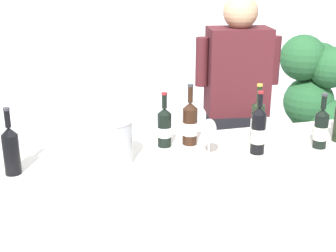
{
  "coord_description": "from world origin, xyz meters",
  "views": [
    {
      "loc": [
        -0.72,
        -2.24,
        1.87
      ],
      "look_at": [
        -0.13,
        0.0,
        1.05
      ],
      "focal_mm": 50.57,
      "sensor_mm": 36.0,
      "label": 1
    }
  ],
  "objects_px": {
    "person_server": "(235,124)",
    "potted_shrub": "(313,98)",
    "wine_bottle_2": "(11,149)",
    "wine_bottle_6": "(190,123)",
    "ice_bucket": "(109,141)",
    "wine_bottle_1": "(321,128)",
    "wine_bottle_4": "(258,120)",
    "wine_bottle_3": "(164,127)",
    "wine_bottle_0": "(258,130)",
    "wine_glass": "(209,131)"
  },
  "relations": [
    {
      "from": "person_server",
      "to": "potted_shrub",
      "type": "height_order",
      "value": "person_server"
    },
    {
      "from": "wine_bottle_2",
      "to": "potted_shrub",
      "type": "bearing_deg",
      "value": 26.78
    },
    {
      "from": "wine_bottle_2",
      "to": "potted_shrub",
      "type": "distance_m",
      "value": 2.62
    },
    {
      "from": "wine_bottle_6",
      "to": "ice_bucket",
      "type": "bearing_deg",
      "value": -163.03
    },
    {
      "from": "wine_bottle_1",
      "to": "wine_bottle_6",
      "type": "bearing_deg",
      "value": 160.95
    },
    {
      "from": "wine_bottle_1",
      "to": "ice_bucket",
      "type": "xyz_separation_m",
      "value": [
        -1.13,
        0.09,
        0.01
      ]
    },
    {
      "from": "wine_bottle_4",
      "to": "wine_bottle_3",
      "type": "bearing_deg",
      "value": 175.21
    },
    {
      "from": "wine_bottle_3",
      "to": "wine_bottle_6",
      "type": "relative_size",
      "value": 0.89
    },
    {
      "from": "potted_shrub",
      "to": "wine_bottle_0",
      "type": "bearing_deg",
      "value": -131.49
    },
    {
      "from": "wine_bottle_1",
      "to": "wine_bottle_4",
      "type": "distance_m",
      "value": 0.34
    },
    {
      "from": "wine_bottle_0",
      "to": "wine_bottle_2",
      "type": "relative_size",
      "value": 1.03
    },
    {
      "from": "wine_bottle_3",
      "to": "person_server",
      "type": "xyz_separation_m",
      "value": [
        0.61,
        0.46,
        -0.19
      ]
    },
    {
      "from": "wine_bottle_0",
      "to": "wine_bottle_4",
      "type": "height_order",
      "value": "wine_bottle_0"
    },
    {
      "from": "wine_bottle_0",
      "to": "wine_bottle_6",
      "type": "bearing_deg",
      "value": 144.8
    },
    {
      "from": "wine_bottle_1",
      "to": "potted_shrub",
      "type": "bearing_deg",
      "value": 59.66
    },
    {
      "from": "potted_shrub",
      "to": "ice_bucket",
      "type": "bearing_deg",
      "value": -148.08
    },
    {
      "from": "wine_bottle_3",
      "to": "wine_bottle_6",
      "type": "bearing_deg",
      "value": -1.84
    },
    {
      "from": "wine_bottle_6",
      "to": "person_server",
      "type": "relative_size",
      "value": 0.2
    },
    {
      "from": "wine_bottle_1",
      "to": "wine_glass",
      "type": "xyz_separation_m",
      "value": [
        -0.63,
        0.02,
        0.03
      ]
    },
    {
      "from": "ice_bucket",
      "to": "potted_shrub",
      "type": "relative_size",
      "value": 0.19
    },
    {
      "from": "wine_bottle_1",
      "to": "ice_bucket",
      "type": "distance_m",
      "value": 1.14
    },
    {
      "from": "wine_bottle_2",
      "to": "wine_glass",
      "type": "xyz_separation_m",
      "value": [
        0.97,
        -0.05,
        0.02
      ]
    },
    {
      "from": "wine_bottle_6",
      "to": "wine_glass",
      "type": "distance_m",
      "value": 0.21
    },
    {
      "from": "wine_bottle_1",
      "to": "wine_bottle_2",
      "type": "xyz_separation_m",
      "value": [
        -1.6,
        0.08,
        0.02
      ]
    },
    {
      "from": "wine_bottle_1",
      "to": "wine_bottle_4",
      "type": "bearing_deg",
      "value": 145.96
    },
    {
      "from": "wine_bottle_1",
      "to": "person_server",
      "type": "height_order",
      "value": "person_server"
    },
    {
      "from": "wine_bottle_0",
      "to": "wine_bottle_3",
      "type": "distance_m",
      "value": 0.5
    },
    {
      "from": "wine_bottle_2",
      "to": "ice_bucket",
      "type": "height_order",
      "value": "wine_bottle_2"
    },
    {
      "from": "wine_bottle_2",
      "to": "person_server",
      "type": "relative_size",
      "value": 0.2
    },
    {
      "from": "wine_bottle_2",
      "to": "person_server",
      "type": "bearing_deg",
      "value": 23.84
    },
    {
      "from": "wine_glass",
      "to": "person_server",
      "type": "height_order",
      "value": "person_server"
    },
    {
      "from": "wine_bottle_2",
      "to": "wine_glass",
      "type": "distance_m",
      "value": 0.97
    },
    {
      "from": "potted_shrub",
      "to": "wine_glass",
      "type": "bearing_deg",
      "value": -137.92
    },
    {
      "from": "wine_bottle_4",
      "to": "wine_bottle_2",
      "type": "bearing_deg",
      "value": -174.97
    },
    {
      "from": "wine_bottle_0",
      "to": "wine_bottle_2",
      "type": "distance_m",
      "value": 1.24
    },
    {
      "from": "wine_bottle_4",
      "to": "wine_glass",
      "type": "xyz_separation_m",
      "value": [
        -0.35,
        -0.17,
        0.03
      ]
    },
    {
      "from": "potted_shrub",
      "to": "wine_bottle_3",
      "type": "bearing_deg",
      "value": -146.64
    },
    {
      "from": "wine_bottle_2",
      "to": "ice_bucket",
      "type": "bearing_deg",
      "value": 1.62
    },
    {
      "from": "wine_bottle_2",
      "to": "wine_bottle_4",
      "type": "distance_m",
      "value": 1.32
    },
    {
      "from": "wine_bottle_4",
      "to": "wine_bottle_6",
      "type": "relative_size",
      "value": 0.96
    },
    {
      "from": "wine_bottle_6",
      "to": "person_server",
      "type": "distance_m",
      "value": 0.68
    },
    {
      "from": "person_server",
      "to": "wine_bottle_3",
      "type": "bearing_deg",
      "value": -143.11
    },
    {
      "from": "wine_bottle_4",
      "to": "potted_shrub",
      "type": "height_order",
      "value": "potted_shrub"
    },
    {
      "from": "wine_bottle_4",
      "to": "wine_glass",
      "type": "distance_m",
      "value": 0.39
    },
    {
      "from": "wine_glass",
      "to": "ice_bucket",
      "type": "xyz_separation_m",
      "value": [
        -0.5,
        0.07,
        -0.03
      ]
    },
    {
      "from": "wine_bottle_3",
      "to": "wine_bottle_2",
      "type": "bearing_deg",
      "value": -168.5
    },
    {
      "from": "wine_bottle_2",
      "to": "ice_bucket",
      "type": "relative_size",
      "value": 1.35
    },
    {
      "from": "wine_bottle_4",
      "to": "potted_shrub",
      "type": "relative_size",
      "value": 0.25
    },
    {
      "from": "ice_bucket",
      "to": "potted_shrub",
      "type": "distance_m",
      "value": 2.21
    },
    {
      "from": "wine_bottle_0",
      "to": "ice_bucket",
      "type": "xyz_separation_m",
      "value": [
        -0.77,
        0.07,
        -0.01
      ]
    }
  ]
}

